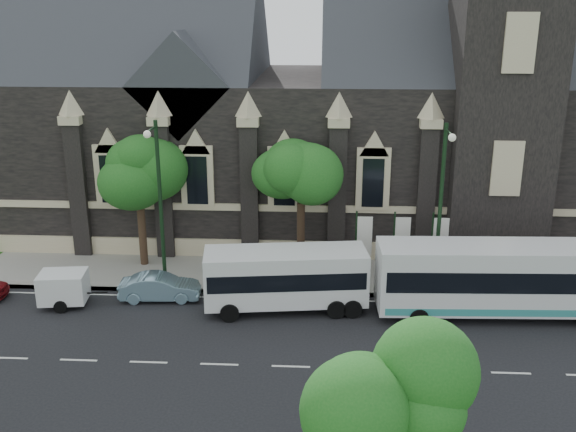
# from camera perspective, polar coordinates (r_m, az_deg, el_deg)

# --- Properties ---
(ground) EXTENTS (160.00, 160.00, 0.00)m
(ground) POSITION_cam_1_polar(r_m,az_deg,el_deg) (27.92, -6.06, -12.85)
(ground) COLOR black
(ground) RESTS_ON ground
(sidewalk) EXTENTS (80.00, 5.00, 0.15)m
(sidewalk) POSITION_cam_1_polar(r_m,az_deg,el_deg) (36.29, -3.70, -5.09)
(sidewalk) COLOR gray
(sidewalk) RESTS_ON ground
(museum) EXTENTS (40.00, 17.70, 29.90)m
(museum) POSITION_cam_1_polar(r_m,az_deg,el_deg) (42.87, 4.48, 9.72)
(museum) COLOR black
(museum) RESTS_ON ground
(tree_park_east) EXTENTS (3.40, 3.40, 6.28)m
(tree_park_east) POSITION_cam_1_polar(r_m,az_deg,el_deg) (17.36, 9.54, -16.00)
(tree_park_east) COLOR black
(tree_park_east) RESTS_ON ground
(tree_walk_right) EXTENTS (4.08, 4.08, 7.80)m
(tree_walk_right) POSITION_cam_1_polar(r_m,az_deg,el_deg) (35.39, 1.53, 4.14)
(tree_walk_right) COLOR black
(tree_walk_right) RESTS_ON ground
(tree_walk_left) EXTENTS (3.91, 3.91, 7.64)m
(tree_walk_left) POSITION_cam_1_polar(r_m,az_deg,el_deg) (36.77, -12.69, 4.11)
(tree_walk_left) COLOR black
(tree_walk_left) RESTS_ON ground
(street_lamp_near) EXTENTS (0.36, 1.88, 9.00)m
(street_lamp_near) POSITION_cam_1_polar(r_m,az_deg,el_deg) (32.58, 13.33, 1.16)
(street_lamp_near) COLOR black
(street_lamp_near) RESTS_ON ground
(street_lamp_mid) EXTENTS (0.36, 1.88, 9.00)m
(street_lamp_mid) POSITION_cam_1_polar(r_m,az_deg,el_deg) (33.10, -11.27, 1.56)
(street_lamp_mid) COLOR black
(street_lamp_mid) RESTS_ON ground
(banner_flag_left) EXTENTS (0.90, 0.10, 4.00)m
(banner_flag_left) POSITION_cam_1_polar(r_m,az_deg,el_deg) (34.79, 6.46, -2.12)
(banner_flag_left) COLOR black
(banner_flag_left) RESTS_ON ground
(banner_flag_center) EXTENTS (0.90, 0.10, 4.00)m
(banner_flag_center) POSITION_cam_1_polar(r_m,az_deg,el_deg) (34.97, 9.74, -2.17)
(banner_flag_center) COLOR black
(banner_flag_center) RESTS_ON ground
(banner_flag_right) EXTENTS (0.90, 0.10, 4.00)m
(banner_flag_right) POSITION_cam_1_polar(r_m,az_deg,el_deg) (35.25, 12.97, -2.21)
(banner_flag_right) COLOR black
(banner_flag_right) RESTS_ON ground
(tour_coach) EXTENTS (12.41, 3.24, 3.59)m
(tour_coach) POSITION_cam_1_polar(r_m,az_deg,el_deg) (32.65, 18.75, -5.19)
(tour_coach) COLOR silver
(tour_coach) RESTS_ON ground
(shuttle_bus) EXTENTS (8.10, 3.59, 3.03)m
(shuttle_bus) POSITION_cam_1_polar(r_m,az_deg,el_deg) (31.71, -0.18, -5.28)
(shuttle_bus) COLOR silver
(shuttle_bus) RESTS_ON ground
(box_trailer) EXTENTS (3.34, 1.97, 1.74)m
(box_trailer) POSITION_cam_1_polar(r_m,az_deg,el_deg) (34.21, -19.14, -5.92)
(box_trailer) COLOR silver
(box_trailer) RESTS_ON ground
(sedan) EXTENTS (4.15, 1.73, 1.34)m
(sedan) POSITION_cam_1_polar(r_m,az_deg,el_deg) (33.74, -11.21, -6.16)
(sedan) COLOR #7CA1B3
(sedan) RESTS_ON ground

